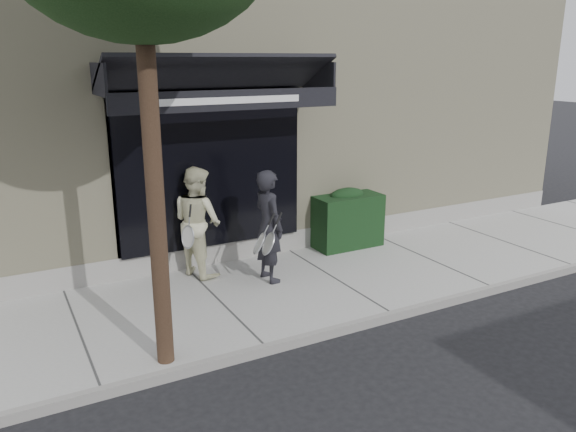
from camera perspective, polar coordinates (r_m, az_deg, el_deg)
ground at (r=9.40m, az=4.55°, el=-6.85°), size 80.00×80.00×0.00m
sidewalk at (r=9.38m, az=4.55°, el=-6.51°), size 20.00×3.00×0.12m
curb at (r=8.23m, az=10.49°, el=-9.96°), size 20.00×0.10×0.14m
building_facade at (r=13.14m, az=-7.24°, el=11.83°), size 14.30×8.04×5.64m
hedge at (r=10.75m, az=5.95°, el=-0.26°), size 1.30×0.70×1.14m
pedestrian_front at (r=8.92m, az=-1.98°, el=-1.05°), size 0.70×0.88×1.82m
pedestrian_back at (r=9.30m, az=-9.18°, el=-0.53°), size 0.94×1.06×1.82m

